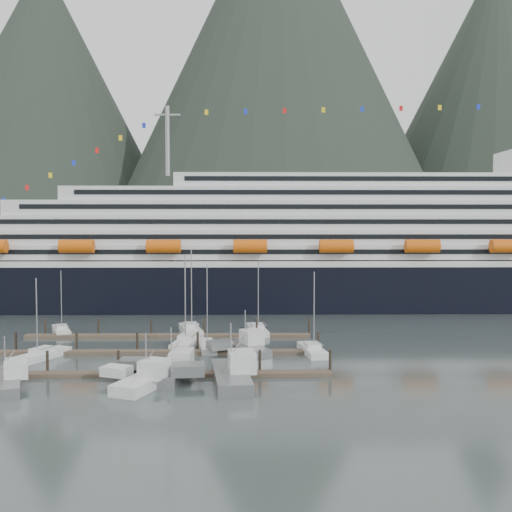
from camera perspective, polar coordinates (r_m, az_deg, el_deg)
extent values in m
plane|color=#485554|center=(86.93, -6.46, -9.64)|extent=(1600.00, 1600.00, 0.00)
cone|color=black|center=(664.96, 2.02, 17.01)|extent=(400.00, 400.00, 420.00)
cone|color=black|center=(732.44, -19.47, 12.74)|extent=(340.00, 340.00, 340.00)
cone|color=black|center=(774.39, 21.90, 12.90)|extent=(360.00, 360.00, 360.00)
cube|color=black|center=(141.18, 5.94, -3.11)|extent=(210.00, 28.00, 12.00)
cube|color=silver|center=(140.64, 5.95, -0.48)|extent=(205.80, 27.44, 1.50)
cube|color=silver|center=(141.18, 7.97, 0.58)|extent=(185.00, 26.00, 3.20)
cube|color=black|center=(128.31, 8.86, 0.40)|extent=(175.75, 0.20, 1.00)
cube|color=silver|center=(141.40, 8.78, 1.87)|extent=(180.00, 25.00, 3.20)
cube|color=black|center=(129.05, 9.71, 1.83)|extent=(171.00, 0.20, 1.00)
cube|color=silver|center=(141.73, 9.59, 3.16)|extent=(172.00, 24.00, 3.20)
cube|color=black|center=(129.89, 10.55, 3.24)|extent=(163.40, 0.20, 1.00)
cube|color=silver|center=(142.15, 10.40, 4.44)|extent=(160.00, 23.00, 3.20)
cube|color=black|center=(130.84, 11.38, 4.63)|extent=(152.00, 0.20, 1.00)
cube|color=silver|center=(142.66, 11.20, 5.68)|extent=(140.00, 22.00, 3.00)
cube|color=black|center=(131.89, 12.20, 5.95)|extent=(133.00, 0.20, 1.00)
cube|color=silver|center=(143.26, 12.00, 6.86)|extent=(95.00, 20.00, 3.00)
cube|color=black|center=(133.52, 12.96, 7.20)|extent=(90.25, 0.20, 1.00)
cylinder|color=gray|center=(141.94, -8.42, 10.78)|extent=(1.00, 1.00, 16.00)
cylinder|color=#E2590B|center=(129.43, -16.71, 0.88)|extent=(7.00, 2.80, 2.80)
cylinder|color=#E2590B|center=(125.70, -8.79, 0.91)|extent=(7.00, 2.80, 2.80)
cylinder|color=#E2590B|center=(124.49, -0.56, 0.93)|extent=(7.00, 2.80, 2.80)
cylinder|color=#E2590B|center=(125.86, 7.67, 0.93)|extent=(7.00, 2.80, 2.80)
cylinder|color=#E2590B|center=(129.74, 15.56, 0.90)|extent=(7.00, 2.80, 2.80)
cylinder|color=#E2590B|center=(135.91, 22.86, 0.87)|extent=(7.00, 2.80, 2.80)
cube|color=#43352B|center=(77.90, -10.93, -10.98)|extent=(48.00, 2.00, 0.50)
cylinder|color=black|center=(81.60, -19.24, -9.62)|extent=(0.36, 0.36, 3.20)
cylinder|color=black|center=(79.25, -12.97, -9.91)|extent=(0.36, 0.36, 3.20)
cylinder|color=black|center=(77.88, -6.38, -10.08)|extent=(0.36, 0.36, 3.20)
cylinder|color=black|center=(77.54, 0.36, -10.12)|extent=(0.36, 0.36, 3.20)
cylinder|color=black|center=(78.24, 7.07, -10.02)|extent=(0.36, 0.36, 3.20)
cube|color=#43352B|center=(90.40, -9.47, -9.01)|extent=(48.00, 2.00, 0.50)
cylinder|color=black|center=(96.59, -21.90, -7.72)|extent=(0.36, 0.36, 3.20)
cylinder|color=black|center=(93.76, -16.71, -7.95)|extent=(0.36, 0.36, 3.20)
cylinder|color=black|center=(91.72, -11.24, -8.12)|extent=(0.36, 0.36, 3.20)
cylinder|color=black|center=(90.54, -5.57, -8.22)|extent=(0.36, 0.36, 3.20)
cylinder|color=black|center=(90.25, 0.19, -8.24)|extent=(0.36, 0.36, 3.20)
cylinder|color=black|center=(90.85, 5.93, -8.18)|extent=(0.36, 0.36, 3.20)
cube|color=#43352B|center=(103.02, -8.37, -7.52)|extent=(48.00, 2.00, 0.50)
cylinder|color=black|center=(108.62, -19.42, -6.50)|extent=(0.36, 0.36, 3.20)
cylinder|color=black|center=(106.11, -14.78, -6.65)|extent=(0.36, 0.36, 3.20)
cylinder|color=black|center=(104.32, -9.94, -6.76)|extent=(0.36, 0.36, 3.20)
cylinder|color=black|center=(103.29, -4.97, -6.82)|extent=(0.36, 0.36, 3.20)
cylinder|color=black|center=(103.03, 0.06, -6.83)|extent=(0.36, 0.36, 3.20)
cylinder|color=black|center=(103.56, 5.08, -6.80)|extent=(0.36, 0.36, 3.20)
cube|color=#BBBBBB|center=(91.21, -19.68, -9.04)|extent=(6.21, 9.66, 1.46)
cube|color=#BBBBBB|center=(91.02, -19.69, -8.46)|extent=(3.21, 3.83, 0.83)
cylinder|color=gray|center=(89.49, -20.15, -5.38)|extent=(0.17, 0.17, 10.61)
cube|color=#BBBBBB|center=(95.78, -6.56, -8.31)|extent=(4.57, 11.25, 1.61)
cube|color=#BBBBBB|center=(95.58, -6.57, -7.68)|extent=(2.84, 4.12, 0.92)
cylinder|color=gray|center=(93.56, -6.75, -3.95)|extent=(0.18, 0.18, 13.36)
cube|color=#BBBBBB|center=(92.97, -4.70, -8.64)|extent=(3.67, 9.76, 1.21)
cube|color=#BBBBBB|center=(92.83, -4.71, -8.19)|extent=(2.22, 3.56, 0.69)
cylinder|color=gray|center=(90.92, -4.67, -4.64)|extent=(0.14, 0.14, 12.29)
cube|color=#BBBBBB|center=(110.99, -18.05, -6.87)|extent=(5.76, 9.40, 1.29)
cube|color=#BBBBBB|center=(110.86, -18.06, -6.46)|extent=(2.94, 3.68, 0.74)
cylinder|color=gray|center=(109.26, -18.05, -4.01)|extent=(0.15, 0.15, 10.23)
cube|color=#BBBBBB|center=(106.54, -6.22, -7.15)|extent=(5.25, 10.45, 1.56)
cube|color=#BBBBBB|center=(106.36, -6.23, -6.60)|extent=(3.02, 3.95, 0.89)
cylinder|color=gray|center=(104.48, -6.16, -3.15)|extent=(0.18, 0.18, 13.65)
cube|color=#BBBBBB|center=(106.09, 0.13, -7.18)|extent=(3.97, 10.81, 1.41)
cube|color=#BBBBBB|center=(105.93, 0.13, -6.70)|extent=(2.48, 3.93, 0.80)
cylinder|color=gray|center=(104.09, 0.22, -3.71)|extent=(0.16, 0.16, 11.85)
cube|color=#BBBBBB|center=(89.66, 5.39, -9.08)|extent=(3.90, 9.52, 1.44)
cube|color=#BBBBBB|center=(89.47, 5.39, -8.50)|extent=(2.47, 3.48, 0.82)
cylinder|color=gray|center=(87.67, 5.56, -5.17)|extent=(0.16, 0.16, 11.27)
cube|color=gray|center=(77.25, -22.76, -11.21)|extent=(7.25, 12.47, 1.85)
cube|color=#BBBBBB|center=(76.80, -21.87, -9.90)|extent=(3.67, 4.28, 2.04)
cube|color=black|center=(76.64, -21.88, -9.36)|extent=(3.42, 3.99, 0.46)
cylinder|color=gray|center=(76.51, -22.81, -8.76)|extent=(0.15, 0.15, 4.63)
cube|color=#BBBBBB|center=(72.84, -10.41, -11.88)|extent=(7.02, 11.15, 1.93)
cube|color=#BBBBBB|center=(74.62, -13.14, -10.61)|extent=(3.89, 3.35, 1.16)
cube|color=#BBBBBB|center=(71.87, -9.69, -10.54)|extent=(3.66, 3.93, 2.12)
cube|color=black|center=(71.69, -9.69, -9.95)|extent=(3.40, 3.67, 0.48)
cylinder|color=gray|center=(72.03, -10.44, -9.18)|extent=(0.15, 0.15, 4.82)
cube|color=gray|center=(77.56, -8.07, -10.94)|extent=(4.31, 13.34, 1.88)
cube|color=gray|center=(78.41, -11.70, -9.96)|extent=(3.39, 3.11, 1.13)
cube|color=#BBBBBB|center=(76.90, -7.10, -9.67)|extent=(2.90, 4.12, 2.06)
cube|color=black|center=(76.74, -7.11, -9.13)|extent=(2.70, 3.84, 0.47)
cylinder|color=gray|center=(76.81, -8.08, -8.48)|extent=(0.15, 0.15, 4.69)
cube|color=gray|center=(73.46, -2.40, -11.71)|extent=(5.52, 13.75, 2.23)
cube|color=gray|center=(72.85, -6.46, -10.69)|extent=(4.10, 3.36, 1.34)
cube|color=#BBBBBB|center=(73.05, -1.35, -10.00)|extent=(3.56, 4.34, 2.45)
cube|color=black|center=(72.86, -1.35, -9.32)|extent=(3.31, 4.05, 0.56)
cylinder|color=gray|center=(72.52, -2.41, -8.57)|extent=(0.18, 0.18, 5.57)
cube|color=gray|center=(89.65, -1.03, -9.01)|extent=(7.75, 11.35, 1.97)
cube|color=gray|center=(87.81, -3.51, -8.45)|extent=(4.04, 3.57, 1.18)
cube|color=#BBBBBB|center=(89.71, -0.39, -7.75)|extent=(3.87, 4.11, 2.17)
cube|color=black|center=(89.57, -0.39, -7.25)|extent=(3.60, 3.83, 0.49)
cylinder|color=gray|center=(88.97, -1.03, -6.74)|extent=(0.16, 0.16, 4.93)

